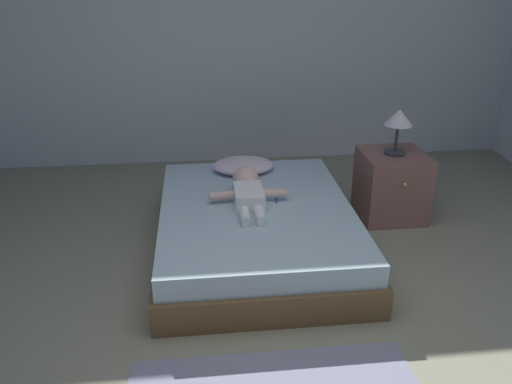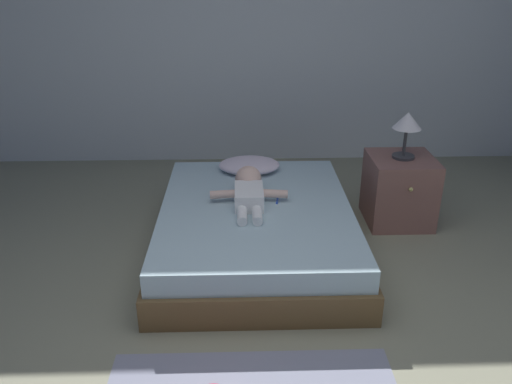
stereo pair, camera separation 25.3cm
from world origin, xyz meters
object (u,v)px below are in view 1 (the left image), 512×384
object	(u,v)px
pillow	(243,165)
toothbrush	(276,197)
bed	(256,228)
nightstand	(391,185)
lamp	(399,121)
baby	(248,191)

from	to	relation	value
pillow	toothbrush	size ratio (longest dim) A/B	2.75
pillow	toothbrush	xyz separation A→B (m)	(0.19, -0.51, -0.05)
pillow	bed	bearing A→B (deg)	-86.90
nightstand	pillow	bearing A→B (deg)	169.91
nightstand	lamp	xyz separation A→B (m)	(0.00, 0.00, 0.51)
lamp	nightstand	bearing A→B (deg)	-90.00
baby	toothbrush	bearing A→B (deg)	4.21
pillow	toothbrush	bearing A→B (deg)	-69.67
baby	toothbrush	size ratio (longest dim) A/B	3.71
bed	toothbrush	bearing A→B (deg)	34.75
bed	toothbrush	distance (m)	0.26
bed	toothbrush	xyz separation A→B (m)	(0.15, 0.11, 0.18)
nightstand	bed	bearing A→B (deg)	-159.42
pillow	nightstand	bearing A→B (deg)	-10.09
bed	nightstand	distance (m)	1.17
lamp	bed	bearing A→B (deg)	-159.42
pillow	lamp	world-z (taller)	lamp
lamp	toothbrush	bearing A→B (deg)	-162.08
baby	bed	bearing A→B (deg)	-63.31
bed	pillow	distance (m)	0.65
pillow	baby	world-z (taller)	baby
nightstand	lamp	size ratio (longest dim) A/B	1.51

